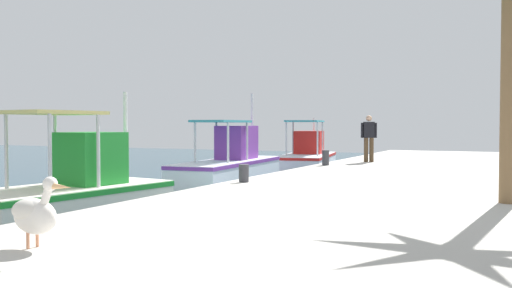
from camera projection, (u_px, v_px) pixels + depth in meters
name	position (u px, v px, depth m)	size (l,w,h in m)	color
quay_pier	(446.00, 206.00, 12.27)	(36.00, 10.00, 0.80)	#BCB7AD
fishing_boat_second	(72.00, 191.00, 12.85)	(4.97, 2.79, 3.01)	silver
fishing_boat_third	(230.00, 165.00, 20.64)	(6.63, 2.34, 3.45)	white
fishing_boat_fourth	(307.00, 156.00, 27.79)	(6.12, 3.15, 2.53)	white
pelican	(35.00, 213.00, 6.27)	(0.44, 0.96, 0.82)	tan
fisherman_standing	(369.00, 136.00, 20.73)	(0.37, 0.56, 1.73)	#4C3823
mooring_bollard_second	(244.00, 173.00, 13.49)	(0.24, 0.24, 0.43)	#333338
mooring_bollard_third	(326.00, 158.00, 19.13)	(0.24, 0.24, 0.51)	#333338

